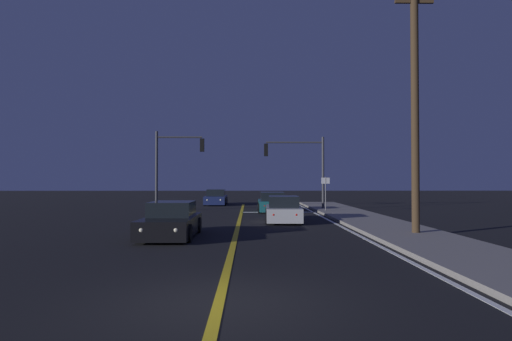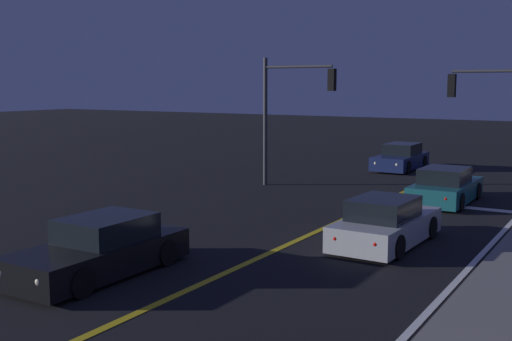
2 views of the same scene
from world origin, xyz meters
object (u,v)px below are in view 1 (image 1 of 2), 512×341
at_px(traffic_signal_near_right, 300,161).
at_px(utility_pole_right, 415,95).
at_px(car_parked_curb_teal, 272,203).
at_px(car_lead_oncoming_navy, 216,198).
at_px(car_distant_tail_black, 171,222).
at_px(traffic_signal_far_left, 174,158).
at_px(street_sign_corner, 326,189).
at_px(car_far_approaching_silver, 283,210).

distance_m(traffic_signal_near_right, utility_pole_right, 15.29).
height_order(car_parked_curb_teal, car_lead_oncoming_navy, same).
relative_size(car_distant_tail_black, traffic_signal_far_left, 0.82).
height_order(utility_pole_right, street_sign_corner, utility_pole_right).
relative_size(traffic_signal_near_right, street_sign_corner, 2.23).
height_order(traffic_signal_far_left, utility_pole_right, utility_pole_right).
bearing_deg(car_distant_tail_black, street_sign_corner, -123.15).
xyz_separation_m(car_parked_curb_teal, car_distant_tail_black, (-4.54, -13.25, 0.00)).
height_order(car_far_approaching_silver, car_distant_tail_black, same).
bearing_deg(traffic_signal_near_right, traffic_signal_far_left, 8.94).
xyz_separation_m(utility_pole_right, street_sign_corner, (-1.40, 12.13, -3.87)).
xyz_separation_m(traffic_signal_far_left, utility_pole_right, (11.64, -13.53, 1.81)).
bearing_deg(car_far_approaching_silver, traffic_signal_far_left, 134.88).
relative_size(car_parked_curb_teal, car_lead_oncoming_navy, 0.97).
bearing_deg(car_distant_tail_black, car_parked_curb_teal, -108.63).
height_order(car_parked_curb_teal, car_distant_tail_black, same).
bearing_deg(traffic_signal_far_left, utility_pole_right, -49.29).
bearing_deg(car_lead_oncoming_navy, utility_pole_right, 113.39).
bearing_deg(car_distant_tail_black, traffic_signal_near_right, -113.81).
relative_size(car_distant_tail_black, street_sign_corner, 1.92).
bearing_deg(car_far_approaching_silver, car_lead_oncoming_navy, 108.74).
xyz_separation_m(car_far_approaching_silver, car_parked_curb_teal, (-0.22, 7.19, 0.00)).
xyz_separation_m(car_distant_tail_black, traffic_signal_near_right, (6.69, 14.96, 2.99)).
distance_m(car_far_approaching_silver, traffic_signal_far_left, 10.69).
relative_size(car_far_approaching_silver, car_lead_oncoming_navy, 0.97).
relative_size(car_far_approaching_silver, car_parked_curb_teal, 1.00).
relative_size(car_distant_tail_black, utility_pole_right, 0.43).
bearing_deg(car_lead_oncoming_navy, car_distant_tail_black, 89.78).
xyz_separation_m(car_parked_curb_teal, traffic_signal_far_left, (-6.75, 0.31, 3.08)).
bearing_deg(car_far_approaching_silver, utility_pole_right, -50.25).
relative_size(car_parked_curb_teal, traffic_signal_far_left, 0.79).
distance_m(traffic_signal_near_right, street_sign_corner, 3.68).
relative_size(car_far_approaching_silver, street_sign_corner, 1.84).
bearing_deg(traffic_signal_far_left, street_sign_corner, -7.79).
height_order(car_far_approaching_silver, street_sign_corner, street_sign_corner).
distance_m(car_parked_curb_teal, car_distant_tail_black, 14.01).
height_order(traffic_signal_near_right, utility_pole_right, utility_pole_right).
bearing_deg(traffic_signal_far_left, car_parked_curb_teal, -2.63).
bearing_deg(traffic_signal_near_right, utility_pole_right, 100.40).
distance_m(traffic_signal_far_left, street_sign_corner, 10.54).
bearing_deg(street_sign_corner, utility_pole_right, -83.41).
relative_size(car_parked_curb_teal, traffic_signal_near_right, 0.83).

